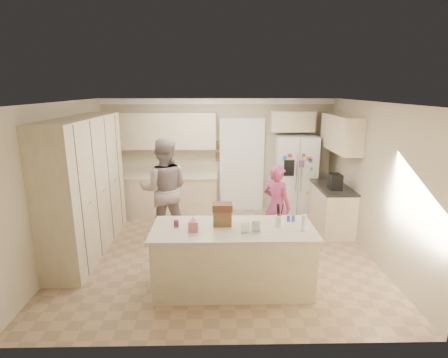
{
  "coord_description": "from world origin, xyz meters",
  "views": [
    {
      "loc": [
        -0.02,
        -5.65,
        2.82
      ],
      "look_at": [
        0.1,
        0.35,
        1.25
      ],
      "focal_mm": 28.0,
      "sensor_mm": 36.0,
      "label": 1
    }
  ],
  "objects_px": {
    "teen_boy": "(164,190)",
    "teen_girl": "(277,206)",
    "island_base": "(233,259)",
    "utensil_crock": "(279,221)",
    "refrigerator": "(295,175)",
    "dollhouse_body": "(222,218)",
    "coffee_maker": "(335,182)",
    "tissue_box": "(193,226)"
  },
  "relations": [
    {
      "from": "coffee_maker",
      "to": "tissue_box",
      "type": "relative_size",
      "value": 2.14
    },
    {
      "from": "refrigerator",
      "to": "dollhouse_body",
      "type": "distance_m",
      "value": 3.46
    },
    {
      "from": "teen_boy",
      "to": "dollhouse_body",
      "type": "bearing_deg",
      "value": 121.13
    },
    {
      "from": "teen_boy",
      "to": "teen_girl",
      "type": "relative_size",
      "value": 1.28
    },
    {
      "from": "dollhouse_body",
      "to": "teen_boy",
      "type": "height_order",
      "value": "teen_boy"
    },
    {
      "from": "teen_boy",
      "to": "teen_girl",
      "type": "distance_m",
      "value": 2.11
    },
    {
      "from": "coffee_maker",
      "to": "island_base",
      "type": "xyz_separation_m",
      "value": [
        -2.05,
        -1.9,
        -0.63
      ]
    },
    {
      "from": "utensil_crock",
      "to": "teen_boy",
      "type": "distance_m",
      "value": 2.53
    },
    {
      "from": "island_base",
      "to": "teen_girl",
      "type": "height_order",
      "value": "teen_girl"
    },
    {
      "from": "refrigerator",
      "to": "island_base",
      "type": "xyz_separation_m",
      "value": [
        -1.55,
        -3.11,
        -0.46
      ]
    },
    {
      "from": "coffee_maker",
      "to": "tissue_box",
      "type": "distance_m",
      "value": 3.28
    },
    {
      "from": "tissue_box",
      "to": "teen_boy",
      "type": "height_order",
      "value": "teen_boy"
    },
    {
      "from": "island_base",
      "to": "tissue_box",
      "type": "distance_m",
      "value": 0.79
    },
    {
      "from": "coffee_maker",
      "to": "teen_boy",
      "type": "relative_size",
      "value": 0.15
    },
    {
      "from": "coffee_maker",
      "to": "tissue_box",
      "type": "xyz_separation_m",
      "value": [
        -2.6,
        -2.0,
        -0.07
      ]
    },
    {
      "from": "island_base",
      "to": "dollhouse_body",
      "type": "height_order",
      "value": "dollhouse_body"
    },
    {
      "from": "refrigerator",
      "to": "island_base",
      "type": "relative_size",
      "value": 0.82
    },
    {
      "from": "refrigerator",
      "to": "tissue_box",
      "type": "xyz_separation_m",
      "value": [
        -2.1,
        -3.21,
        0.1
      ]
    },
    {
      "from": "island_base",
      "to": "tissue_box",
      "type": "relative_size",
      "value": 15.71
    },
    {
      "from": "refrigerator",
      "to": "teen_boy",
      "type": "height_order",
      "value": "teen_boy"
    },
    {
      "from": "teen_girl",
      "to": "tissue_box",
      "type": "bearing_deg",
      "value": 90.13
    },
    {
      "from": "dollhouse_body",
      "to": "teen_girl",
      "type": "xyz_separation_m",
      "value": [
        1.0,
        1.31,
        -0.28
      ]
    },
    {
      "from": "utensil_crock",
      "to": "dollhouse_body",
      "type": "bearing_deg",
      "value": 176.42
    },
    {
      "from": "island_base",
      "to": "teen_boy",
      "type": "bearing_deg",
      "value": 124.65
    },
    {
      "from": "refrigerator",
      "to": "tissue_box",
      "type": "bearing_deg",
      "value": -119.51
    },
    {
      "from": "utensil_crock",
      "to": "tissue_box",
      "type": "relative_size",
      "value": 1.07
    },
    {
      "from": "tissue_box",
      "to": "teen_boy",
      "type": "bearing_deg",
      "value": 109.68
    },
    {
      "from": "teen_boy",
      "to": "utensil_crock",
      "type": "bearing_deg",
      "value": 135.94
    },
    {
      "from": "island_base",
      "to": "teen_girl",
      "type": "xyz_separation_m",
      "value": [
        0.85,
        1.41,
        0.32
      ]
    },
    {
      "from": "island_base",
      "to": "teen_girl",
      "type": "relative_size",
      "value": 1.45
    },
    {
      "from": "island_base",
      "to": "teen_boy",
      "type": "height_order",
      "value": "teen_boy"
    },
    {
      "from": "teen_boy",
      "to": "refrigerator",
      "type": "bearing_deg",
      "value": -155.42
    },
    {
      "from": "island_base",
      "to": "dollhouse_body",
      "type": "distance_m",
      "value": 0.62
    },
    {
      "from": "refrigerator",
      "to": "island_base",
      "type": "bearing_deg",
      "value": -112.8
    },
    {
      "from": "teen_boy",
      "to": "coffee_maker",
      "type": "bearing_deg",
      "value": -179.07
    },
    {
      "from": "teen_boy",
      "to": "teen_girl",
      "type": "xyz_separation_m",
      "value": [
        2.07,
        -0.34,
        -0.22
      ]
    },
    {
      "from": "tissue_box",
      "to": "teen_girl",
      "type": "height_order",
      "value": "teen_girl"
    },
    {
      "from": "coffee_maker",
      "to": "teen_boy",
      "type": "bearing_deg",
      "value": -177.48
    },
    {
      "from": "utensil_crock",
      "to": "teen_boy",
      "type": "height_order",
      "value": "teen_boy"
    },
    {
      "from": "dollhouse_body",
      "to": "teen_boy",
      "type": "relative_size",
      "value": 0.13
    },
    {
      "from": "utensil_crock",
      "to": "teen_boy",
      "type": "relative_size",
      "value": 0.08
    },
    {
      "from": "refrigerator",
      "to": "dollhouse_body",
      "type": "height_order",
      "value": "refrigerator"
    }
  ]
}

